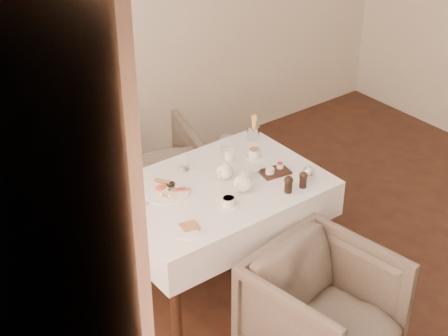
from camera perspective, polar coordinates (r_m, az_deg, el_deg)
name	(u,v)px	position (r m, az deg, el deg)	size (l,w,h in m)	color
room	(11,243)	(2.34, -17.30, -5.98)	(5.00, 5.00, 5.00)	black
table	(217,201)	(4.16, -0.59, -2.80)	(1.28, 0.88, 0.75)	black
armchair_near	(323,310)	(3.90, 8.25, -11.61)	(0.71, 0.73, 0.67)	#4D4339
armchair_far	(145,177)	(4.99, -6.55, -0.74)	(0.74, 0.76, 0.69)	#4D4339
breakfast_plate	(166,191)	(4.04, -4.83, -1.88)	(0.28, 0.28, 0.03)	white
side_plate	(189,230)	(3.71, -2.97, -5.19)	(0.20, 0.19, 0.02)	white
teapot_centre	(225,170)	(4.13, 0.05, -0.19)	(0.15, 0.11, 0.12)	white
teapot_front	(243,182)	(4.01, 1.58, -1.16)	(0.16, 0.12, 0.13)	white
creamer	(230,155)	(4.33, 0.47, 1.07)	(0.06, 0.06, 0.07)	white
teacup_near	(228,202)	(3.90, 0.36, -2.87)	(0.12, 0.12, 0.06)	white
teacup_far	(254,153)	(4.37, 2.55, 1.21)	(0.12, 0.12, 0.06)	white
glass_left	(183,163)	(4.23, -3.40, 0.44)	(0.07, 0.07, 0.10)	silver
glass_mid	(255,169)	(4.16, 2.56, -0.09)	(0.07, 0.07, 0.10)	silver
glass_right	(226,144)	(4.43, 0.18, 2.05)	(0.07, 0.07, 0.10)	silver
condiment_board	(275,171)	(4.22, 4.22, -0.25)	(0.20, 0.15, 0.05)	black
pepper_mill_left	(288,184)	(4.02, 5.38, -1.35)	(0.05, 0.05, 0.11)	black
pepper_mill_right	(303,180)	(4.08, 6.60, -0.96)	(0.05, 0.05, 0.11)	black
silver_pot	(308,172)	(4.15, 7.01, -0.34)	(0.10, 0.08, 0.11)	white
fries_cup	(253,129)	(4.56, 2.46, 3.26)	(0.08, 0.08, 0.18)	silver
cutlery_fork	(134,208)	(3.93, -7.49, -3.28)	(0.01, 0.19, 0.00)	silver
cutlery_knife	(139,210)	(3.91, -7.08, -3.45)	(0.02, 0.20, 0.00)	silver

